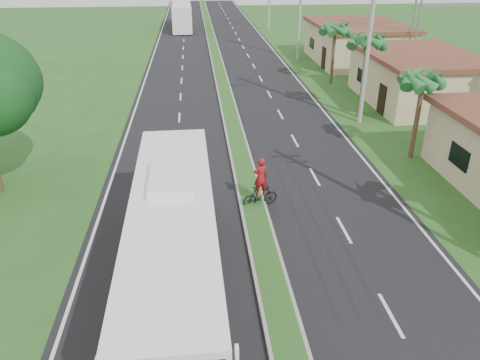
{
  "coord_description": "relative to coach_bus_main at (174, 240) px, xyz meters",
  "views": [
    {
      "loc": [
        -2.34,
        -10.79,
        10.38
      ],
      "look_at": [
        -0.65,
        6.43,
        1.8
      ],
      "focal_mm": 35.0,
      "sensor_mm": 36.0,
      "label": 1
    }
  ],
  "objects": [
    {
      "name": "ground",
      "position": [
        3.2,
        -1.68,
        -2.15
      ],
      "size": [
        180.0,
        180.0,
        0.0
      ],
      "primitive_type": "plane",
      "color": "#29521E",
      "rests_on": "ground"
    },
    {
      "name": "road_asphalt",
      "position": [
        3.2,
        18.32,
        -2.14
      ],
      "size": [
        14.0,
        160.0,
        0.02
      ],
      "primitive_type": "cube",
      "color": "black",
      "rests_on": "ground"
    },
    {
      "name": "median_strip",
      "position": [
        3.2,
        18.32,
        -2.04
      ],
      "size": [
        1.2,
        160.0,
        0.18
      ],
      "color": "gray",
      "rests_on": "ground"
    },
    {
      "name": "lane_edge_left",
      "position": [
        -3.5,
        18.32,
        -2.15
      ],
      "size": [
        0.12,
        160.0,
        0.01
      ],
      "primitive_type": "cube",
      "color": "silver",
      "rests_on": "ground"
    },
    {
      "name": "lane_edge_right",
      "position": [
        9.9,
        18.32,
        -2.15
      ],
      "size": [
        0.12,
        160.0,
        0.01
      ],
      "primitive_type": "cube",
      "color": "silver",
      "rests_on": "ground"
    },
    {
      "name": "shop_mid",
      "position": [
        17.2,
        20.32,
        -0.29
      ],
      "size": [
        7.6,
        10.6,
        3.67
      ],
      "color": "tan",
      "rests_on": "ground"
    },
    {
      "name": "shop_far",
      "position": [
        17.2,
        34.32,
        -0.22
      ],
      "size": [
        8.6,
        11.6,
        3.82
      ],
      "color": "tan",
      "rests_on": "ground"
    },
    {
      "name": "palm_verge_b",
      "position": [
        12.6,
        10.32,
        2.21
      ],
      "size": [
        2.4,
        2.4,
        5.05
      ],
      "color": "#473321",
      "rests_on": "ground"
    },
    {
      "name": "palm_verge_c",
      "position": [
        12.0,
        17.32,
        2.98
      ],
      "size": [
        2.4,
        2.4,
        5.85
      ],
      "color": "#473321",
      "rests_on": "ground"
    },
    {
      "name": "palm_verge_d",
      "position": [
        12.5,
        26.32,
        2.4
      ],
      "size": [
        2.4,
        2.4,
        5.25
      ],
      "color": "#473321",
      "rests_on": "ground"
    },
    {
      "name": "utility_pole_b",
      "position": [
        11.67,
        16.32,
        4.11
      ],
      "size": [
        3.2,
        0.28,
        12.0
      ],
      "color": "gray",
      "rests_on": "ground"
    },
    {
      "name": "utility_pole_c",
      "position": [
        11.7,
        36.32,
        3.53
      ],
      "size": [
        1.6,
        0.28,
        11.0
      ],
      "color": "gray",
      "rests_on": "ground"
    },
    {
      "name": "coach_bus_main",
      "position": [
        0.0,
        0.0,
        0.0
      ],
      "size": [
        2.72,
        12.12,
        3.9
      ],
      "rotation": [
        0.0,
        0.0,
        0.01
      ],
      "color": "white",
      "rests_on": "ground"
    },
    {
      "name": "coach_bus_far",
      "position": [
        -0.56,
        57.82,
        -0.18
      ],
      "size": [
        2.79,
        11.93,
        3.46
      ],
      "rotation": [
        0.0,
        0.0,
        0.02
      ],
      "color": "white",
      "rests_on": "ground"
    },
    {
      "name": "motorcyclist",
      "position": [
        3.54,
        5.66,
        -1.27
      ],
      "size": [
        1.7,
        0.87,
        2.34
      ],
      "rotation": [
        0.0,
        0.0,
        0.26
      ],
      "color": "black",
      "rests_on": "ground"
    }
  ]
}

